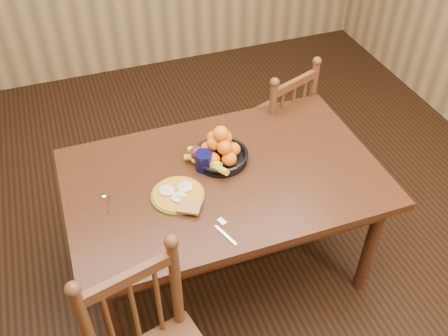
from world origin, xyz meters
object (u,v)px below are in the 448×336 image
object	(u,v)px
breakfast_plate	(178,195)
fruit_bowl	(220,151)
chair_far	(273,128)
dining_table	(224,187)
coffee_mug	(205,161)

from	to	relation	value
breakfast_plate	fruit_bowl	distance (m)	0.34
breakfast_plate	chair_far	bearing A→B (deg)	39.64
fruit_bowl	dining_table	bearing A→B (deg)	-98.18
chair_far	coffee_mug	world-z (taller)	chair_far
coffee_mug	fruit_bowl	bearing A→B (deg)	18.79
dining_table	fruit_bowl	xyz separation A→B (m)	(0.02, 0.12, 0.15)
dining_table	fruit_bowl	bearing A→B (deg)	81.82
fruit_bowl	chair_far	bearing A→B (deg)	42.26
dining_table	coffee_mug	size ratio (longest dim) A/B	12.03
dining_table	fruit_bowl	distance (m)	0.19
chair_far	dining_table	bearing A→B (deg)	26.41
dining_table	breakfast_plate	world-z (taller)	breakfast_plate
dining_table	coffee_mug	bearing A→B (deg)	131.44
dining_table	coffee_mug	world-z (taller)	coffee_mug
chair_far	breakfast_plate	xyz separation A→B (m)	(-0.83, -0.68, 0.29)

